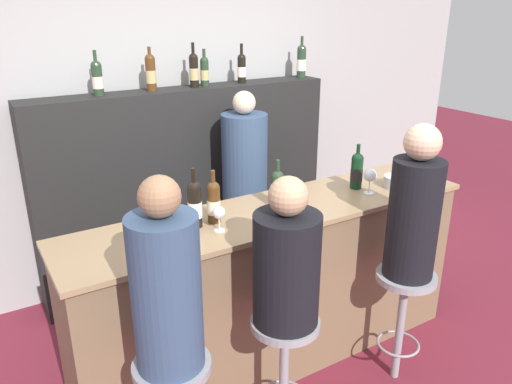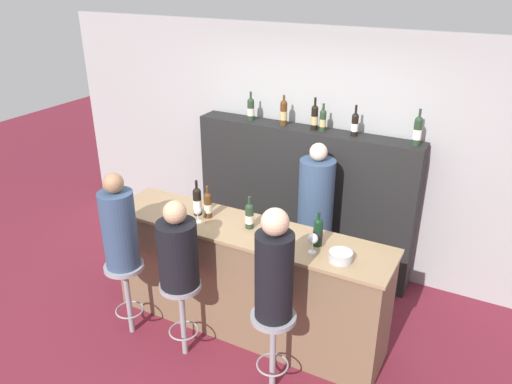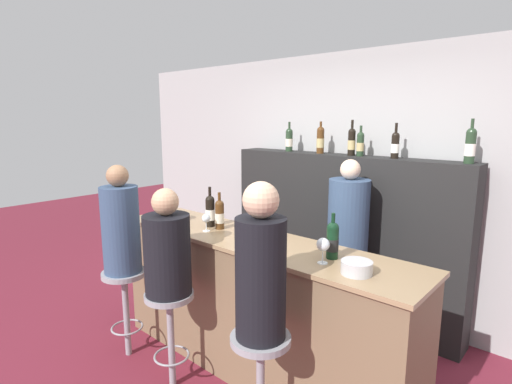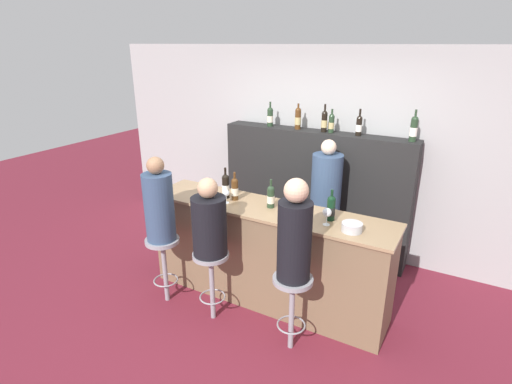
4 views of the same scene
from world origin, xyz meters
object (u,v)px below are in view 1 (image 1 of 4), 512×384
(wine_glass_0, at_px, (219,213))
(guest_seated_right, at_px, (414,210))
(wine_bottle_backbar_1, at_px, (151,72))
(guest_seated_middle, at_px, (287,263))
(bar_stool_right, at_px, (404,299))
(wine_glass_1, at_px, (370,176))
(wine_bottle_backbar_3, at_px, (205,71))
(bartender, at_px, (245,202))
(guest_seated_left, at_px, (166,287))
(wine_bottle_backbar_5, at_px, (301,61))
(metal_bowl, at_px, (397,182))
(wine_bottle_counter_2, at_px, (277,189))
(bar_stool_middle, at_px, (285,347))
(wine_bottle_counter_0, at_px, (195,204))
(wine_bottle_backbar_4, at_px, (242,68))
(wine_bottle_backbar_2, at_px, (194,70))
(wine_bottle_backbar_0, at_px, (97,78))
(wine_bottle_counter_3, at_px, (357,170))
(wine_bottle_counter_1, at_px, (214,201))

(wine_glass_0, xyz_separation_m, guest_seated_right, (0.98, -0.47, -0.03))
(wine_bottle_backbar_1, xyz_separation_m, guest_seated_middle, (-0.06, -1.84, -0.69))
(bar_stool_right, bearing_deg, wine_glass_1, 77.00)
(wine_bottle_backbar_3, height_order, bartender, wine_bottle_backbar_3)
(wine_bottle_backbar_3, bearing_deg, guest_seated_left, -120.81)
(wine_bottle_backbar_5, height_order, metal_bowl, wine_bottle_backbar_5)
(wine_bottle_backbar_5, height_order, bar_stool_right, wine_bottle_backbar_5)
(wine_bottle_counter_2, relative_size, wine_glass_1, 1.79)
(bartender, bearing_deg, wine_bottle_backbar_3, 106.97)
(guest_seated_middle, bearing_deg, guest_seated_right, 0.00)
(bar_stool_middle, bearing_deg, wine_bottle_counter_0, 108.88)
(wine_bottle_backbar_1, distance_m, wine_glass_0, 1.50)
(wine_glass_1, relative_size, guest_seated_right, 0.18)
(wine_bottle_backbar_4, height_order, bar_stool_right, wine_bottle_backbar_4)
(bar_stool_right, xyz_separation_m, bartender, (-0.25, 1.44, 0.18))
(wine_bottle_counter_0, relative_size, guest_seated_left, 0.39)
(wine_bottle_backbar_2, height_order, guest_seated_left, wine_bottle_backbar_2)
(wine_bottle_backbar_0, xyz_separation_m, guest_seated_middle, (0.33, -1.84, -0.67))
(wine_bottle_backbar_1, height_order, bar_stool_right, wine_bottle_backbar_1)
(wine_bottle_counter_2, bearing_deg, wine_bottle_backbar_1, 102.57)
(wine_bottle_counter_3, height_order, guest_seated_middle, guest_seated_middle)
(wine_bottle_backbar_5, xyz_separation_m, wine_glass_1, (-0.45, -1.37, -0.56))
(wine_bottle_backbar_2, distance_m, guest_seated_left, 2.19)
(bar_stool_right, bearing_deg, metal_bowl, 52.44)
(wine_bottle_counter_3, bearing_deg, guest_seated_right, -99.96)
(wine_bottle_backbar_1, distance_m, guest_seated_right, 2.09)
(wine_bottle_backbar_5, xyz_separation_m, guest_seated_middle, (-1.41, -1.84, -0.69))
(wine_bottle_backbar_5, bearing_deg, wine_bottle_backbar_1, -180.00)
(wine_bottle_counter_0, distance_m, guest_seated_left, 0.72)
(wine_bottle_counter_0, xyz_separation_m, guest_seated_middle, (0.20, -0.59, -0.14))
(guest_seated_left, distance_m, bar_stool_right, 1.56)
(wine_bottle_counter_0, height_order, bar_stool_middle, wine_bottle_counter_0)
(wine_bottle_counter_0, bearing_deg, metal_bowl, -5.46)
(wine_bottle_counter_2, distance_m, bartender, 1.00)
(wine_glass_1, bearing_deg, wine_glass_0, -180.00)
(wine_bottle_counter_1, xyz_separation_m, wine_bottle_backbar_2, (0.49, 1.25, 0.55))
(metal_bowl, bearing_deg, guest_seated_middle, -159.50)
(wine_bottle_backbar_3, distance_m, bar_stool_right, 2.20)
(bar_stool_right, height_order, guest_seated_right, guest_seated_right)
(wine_bottle_backbar_0, height_order, wine_glass_0, wine_bottle_backbar_0)
(wine_glass_1, bearing_deg, wine_bottle_backbar_2, 112.43)
(wine_glass_1, bearing_deg, wine_bottle_backbar_3, 109.15)
(wine_bottle_counter_2, distance_m, wine_glass_1, 0.64)
(wine_bottle_counter_1, xyz_separation_m, bar_stool_middle, (0.09, -0.59, -0.62))
(wine_bottle_counter_0, distance_m, wine_glass_1, 1.17)
(wine_bottle_counter_0, xyz_separation_m, wine_bottle_backbar_0, (-0.13, 1.25, 0.53))
(wine_bottle_counter_1, relative_size, wine_glass_1, 1.84)
(wine_glass_0, xyz_separation_m, bartender, (0.73, 0.98, -0.42))
(wine_bottle_backbar_1, relative_size, wine_bottle_backbar_5, 0.91)
(wine_bottle_backbar_4, relative_size, wine_glass_0, 2.17)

